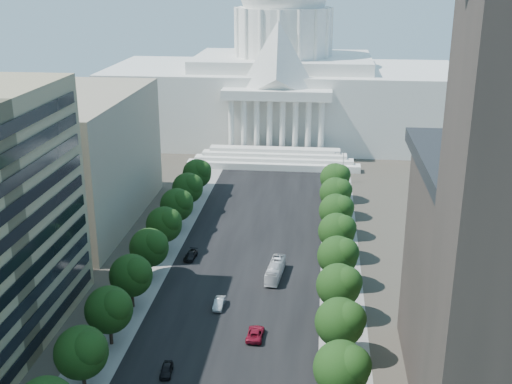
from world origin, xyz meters
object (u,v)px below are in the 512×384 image
(car_dark_b, at_px, (191,256))
(city_bus, at_px, (275,270))
(car_red, at_px, (255,334))
(car_dark_a, at_px, (166,370))
(car_silver, at_px, (219,303))

(car_dark_b, relative_size, city_bus, 0.48)
(car_red, height_order, city_bus, city_bus)
(car_red, distance_m, city_bus, 22.26)
(car_dark_a, xyz_separation_m, car_silver, (4.56, 20.53, 0.07))
(city_bus, bearing_deg, car_dark_a, -106.52)
(car_silver, xyz_separation_m, car_red, (7.44, -9.25, -0.01))
(city_bus, bearing_deg, car_silver, -119.23)
(car_dark_a, xyz_separation_m, car_dark_b, (-4.55, 39.95, 0.02))
(car_silver, bearing_deg, city_bus, 56.45)
(car_red, bearing_deg, car_dark_a, 45.25)
(car_dark_a, bearing_deg, car_silver, 73.25)
(car_silver, distance_m, city_bus, 15.76)
(car_dark_b, height_order, city_bus, city_bus)
(car_silver, xyz_separation_m, city_bus, (8.97, 12.94, 0.68))
(car_dark_a, bearing_deg, car_red, 38.99)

